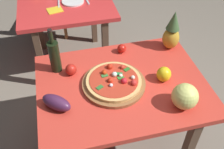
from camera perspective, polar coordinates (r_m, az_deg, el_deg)
name	(u,v)px	position (r m, az deg, el deg)	size (l,w,h in m)	color
ground_plane	(120,142)	(2.35, 1.75, -14.59)	(10.00, 10.00, 0.00)	gray
display_table	(122,93)	(1.84, 2.16, -4.01)	(1.14, 0.86, 0.73)	brown
background_table	(67,14)	(2.75, -9.82, 12.83)	(0.93, 0.75, 0.73)	brown
dining_chair	(50,0)	(3.34, -13.49, 15.48)	(0.50, 0.50, 0.85)	#945E36
pizza_board	(114,84)	(1.75, 0.38, -1.99)	(0.43, 0.43, 0.03)	#945E36
pizza	(114,80)	(1.73, 0.52, -1.28)	(0.37, 0.37, 0.06)	#E7B468
wine_bottle	(55,56)	(1.83, -12.47, 4.03)	(0.08, 0.08, 0.34)	black
pineapple_left	(172,32)	(2.04, 12.97, 9.01)	(0.13, 0.13, 0.32)	gold
melon	(185,96)	(1.64, 15.66, -4.64)	(0.16, 0.16, 0.16)	#DADE74
bell_pepper	(164,74)	(1.80, 11.27, 0.06)	(0.10, 0.10, 0.11)	yellow
eggplant	(56,103)	(1.63, -12.07, -6.04)	(0.20, 0.09, 0.09)	#4A2244
tomato_at_corner	(122,48)	(2.00, 2.14, 5.71)	(0.07, 0.07, 0.07)	red
tomato_by_bottle	(71,70)	(1.83, -8.96, 1.08)	(0.08, 0.08, 0.08)	red
dinner_plate	(73,1)	(2.72, -8.55, 15.56)	(0.22, 0.22, 0.02)	white
fork_utensil	(59,3)	(2.72, -11.56, 15.02)	(0.02, 0.18, 0.01)	silver
knife_utensil	(87,0)	(2.73, -5.53, 15.90)	(0.02, 0.18, 0.01)	silver
napkin_folded	(55,10)	(2.61, -12.39, 13.60)	(0.14, 0.12, 0.01)	yellow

